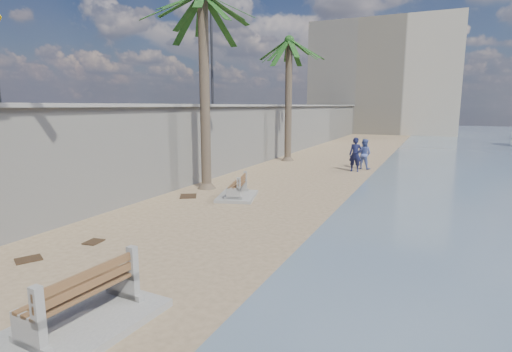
% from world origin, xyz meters
% --- Properties ---
extents(ground_plane, '(140.00, 140.00, 0.00)m').
position_xyz_m(ground_plane, '(0.00, 0.00, 0.00)').
color(ground_plane, '#947A5A').
extents(seawall, '(0.45, 70.00, 3.50)m').
position_xyz_m(seawall, '(-5.20, 20.00, 1.75)').
color(seawall, gray).
rests_on(seawall, ground_plane).
extents(wall_cap, '(0.80, 70.00, 0.12)m').
position_xyz_m(wall_cap, '(-5.20, 20.00, 3.55)').
color(wall_cap, gray).
rests_on(wall_cap, seawall).
extents(end_building, '(18.00, 12.00, 14.00)m').
position_xyz_m(end_building, '(-2.00, 52.00, 7.00)').
color(end_building, '#B7AA93').
rests_on(end_building, ground_plane).
extents(bench_near, '(1.80, 2.53, 1.02)m').
position_xyz_m(bench_near, '(-0.02, -0.78, 0.44)').
color(bench_near, gray).
rests_on(bench_near, ground_plane).
extents(bench_far, '(1.90, 2.33, 0.85)m').
position_xyz_m(bench_far, '(-1.98, 8.46, 0.37)').
color(bench_far, gray).
rests_on(bench_far, ground_plane).
extents(palm_back, '(5.00, 5.00, 8.44)m').
position_xyz_m(palm_back, '(-3.87, 19.35, 7.42)').
color(palm_back, brown).
rests_on(palm_back, ground_plane).
extents(streetlight, '(0.28, 0.28, 5.12)m').
position_xyz_m(streetlight, '(-5.10, 12.00, 6.64)').
color(streetlight, '#2D2D33').
rests_on(streetlight, wall_cap).
extents(person_a, '(0.77, 0.53, 2.13)m').
position_xyz_m(person_a, '(0.98, 16.73, 1.06)').
color(person_a, '#131636').
rests_on(person_a, ground_plane).
extents(person_b, '(1.05, 0.90, 1.89)m').
position_xyz_m(person_b, '(1.26, 17.79, 0.95)').
color(person_b, '#4F5EA3').
rests_on(person_b, ground_plane).
extents(debris_b, '(0.64, 0.69, 0.03)m').
position_xyz_m(debris_b, '(-3.47, 0.76, 0.01)').
color(debris_b, '#382616').
rests_on(debris_b, ground_plane).
extents(debris_c, '(0.95, 1.00, 0.03)m').
position_xyz_m(debris_c, '(-3.83, 7.83, 0.01)').
color(debris_c, '#382616').
rests_on(debris_c, ground_plane).
extents(debris_d, '(0.44, 0.52, 0.03)m').
position_xyz_m(debris_d, '(-3.04, 2.29, 0.01)').
color(debris_d, '#382616').
rests_on(debris_d, ground_plane).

